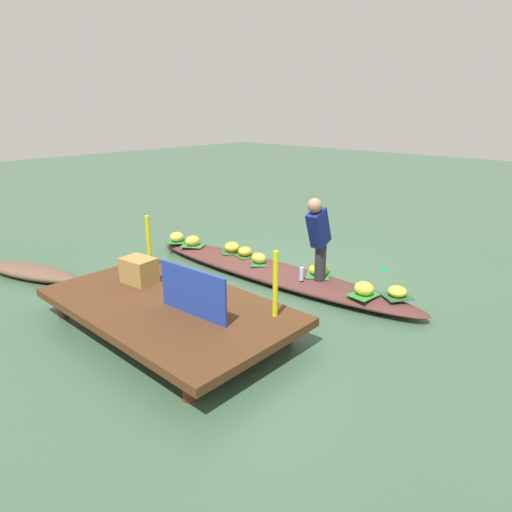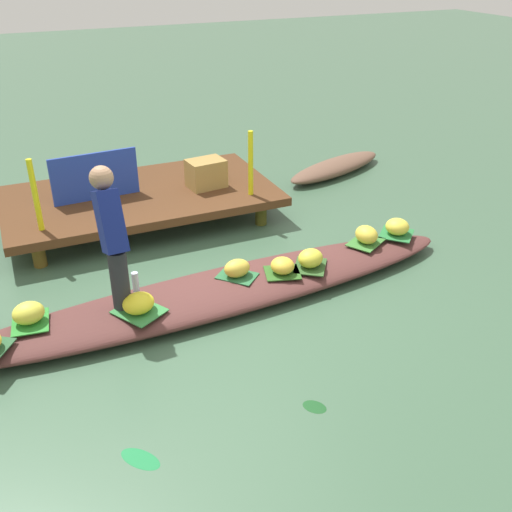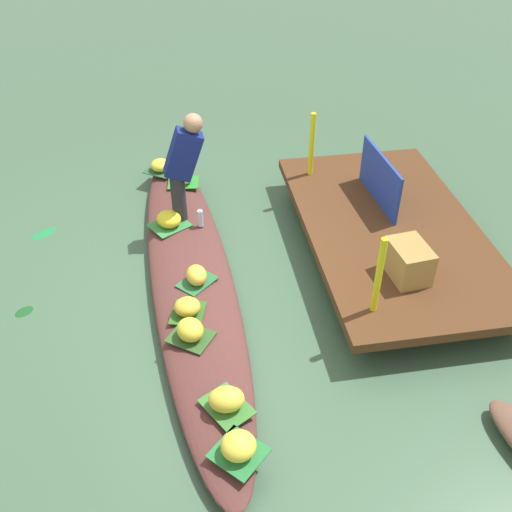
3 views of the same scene
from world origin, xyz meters
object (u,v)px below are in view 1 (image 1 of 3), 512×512
market_banner (193,292)px  produce_crate (139,270)px  moored_boat (32,272)px  banana_bunch_3 (318,270)px  vendor_person (318,234)px  vendor_boat (270,272)px  banana_bunch_0 (259,258)px  banana_bunch_4 (245,251)px  banana_bunch_5 (364,288)px  banana_bunch_7 (177,237)px  banana_bunch_2 (397,291)px  water_bottle (302,274)px  banana_bunch_1 (193,241)px  banana_bunch_6 (232,247)px

market_banner → produce_crate: market_banner is taller
moored_boat → banana_bunch_3: (-3.60, -2.74, 0.19)m
vendor_person → produce_crate: bearing=52.2°
vendor_person → vendor_boat: bearing=-2.6°
banana_bunch_0 → banana_bunch_4: banana_bunch_0 is taller
banana_bunch_4 → banana_bunch_5: (-2.31, 0.11, 0.02)m
moored_boat → market_banner: bearing=167.4°
moored_boat → banana_bunch_5: (-4.48, -2.53, 0.20)m
banana_bunch_7 → vendor_person: vendor_person is taller
banana_bunch_2 → banana_bunch_4: banana_bunch_4 is taller
banana_bunch_0 → produce_crate: bearing=78.5°
moored_boat → water_bottle: (-3.54, -2.40, 0.20)m
banana_bunch_7 → produce_crate: bearing=130.3°
banana_bunch_7 → vendor_person: 3.12m
produce_crate → market_banner: bearing=173.5°
banana_bunch_1 → banana_bunch_6: 0.82m
market_banner → banana_bunch_2: bearing=-123.2°
banana_bunch_3 → water_bottle: 0.34m
banana_bunch_5 → vendor_person: (0.76, 0.00, 0.60)m
produce_crate → banana_bunch_6: bearing=-80.8°
vendor_boat → banana_bunch_2: bearing=-176.5°
moored_boat → banana_bunch_2: 5.58m
banana_bunch_0 → banana_bunch_1: 1.52m
banana_bunch_4 → banana_bunch_7: size_ratio=0.92×
vendor_boat → banana_bunch_7: size_ratio=19.84×
moored_boat → market_banner: (-3.50, -0.43, 0.53)m
vendor_boat → banana_bunch_3: banana_bunch_3 is taller
water_bottle → produce_crate: produce_crate is taller
moored_boat → vendor_person: bearing=-165.3°
banana_bunch_5 → banana_bunch_2: bearing=-143.7°
banana_bunch_2 → banana_bunch_4: 2.66m
banana_bunch_0 → moored_boat: bearing=44.2°
banana_bunch_0 → water_bottle: size_ratio=1.31×
vendor_boat → market_banner: (-0.71, 2.15, 0.53)m
moored_boat → banana_bunch_7: (-0.66, -2.39, 0.20)m
vendor_boat → market_banner: market_banner is taller
banana_bunch_6 → banana_bunch_7: (1.21, 0.25, -0.00)m
moored_boat → banana_bunch_0: 3.63m
banana_bunch_0 → banana_bunch_1: banana_bunch_1 is taller
banana_bunch_4 → water_bottle: (-1.37, 0.24, 0.02)m
banana_bunch_2 → banana_bunch_5: banana_bunch_5 is taller
moored_boat → banana_bunch_5: 5.15m
moored_boat → produce_crate: 2.31m
banana_bunch_6 → vendor_boat: bearing=175.8°
banana_bunch_5 → vendor_person: size_ratio=0.21×
vendor_boat → moored_boat: bearing=40.0°
banana_bunch_6 → produce_crate: 2.11m
vendor_boat → banana_bunch_7: (2.14, 0.18, 0.20)m
banana_bunch_3 → produce_crate: (1.40, 2.17, 0.23)m
banana_bunch_6 → banana_bunch_3: bearing=-176.6°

